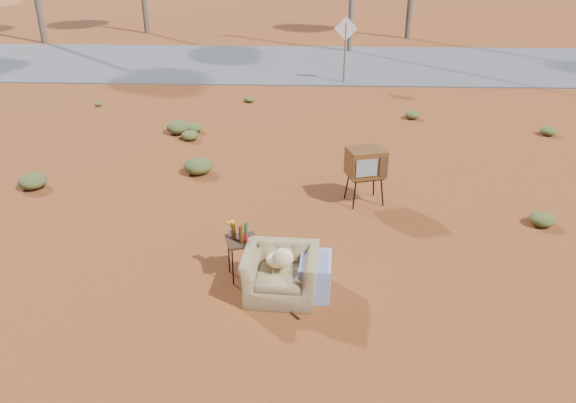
{
  "coord_description": "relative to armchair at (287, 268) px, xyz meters",
  "views": [
    {
      "loc": [
        0.38,
        -7.14,
        4.71
      ],
      "look_at": [
        0.05,
        0.93,
        0.8
      ],
      "focal_mm": 35.0,
      "sensor_mm": 36.0,
      "label": 1
    }
  ],
  "objects": [
    {
      "name": "tv_unit",
      "position": [
        1.34,
        3.06,
        0.38
      ],
      "size": [
        0.79,
        0.7,
        1.08
      ],
      "rotation": [
        0.0,
        0.0,
        0.28
      ],
      "color": "black",
      "rests_on": "ground"
    },
    {
      "name": "road_sign",
      "position": [
        1.4,
        12.44,
        1.07
      ],
      "size": [
        0.78,
        0.06,
        2.19
      ],
      "color": "brown",
      "rests_on": "ground"
    },
    {
      "name": "armchair",
      "position": [
        0.0,
        0.0,
        0.0
      ],
      "size": [
        1.27,
        0.79,
        0.92
      ],
      "rotation": [
        0.0,
        0.0,
        -0.06
      ],
      "color": "olive",
      "rests_on": "ground"
    },
    {
      "name": "scrub_patch",
      "position": [
        -0.92,
        4.85,
        -0.29
      ],
      "size": [
        17.49,
        8.07,
        0.33
      ],
      "color": "#515927",
      "rests_on": "ground"
    },
    {
      "name": "highway",
      "position": [
        -0.1,
        15.44,
        -0.41
      ],
      "size": [
        140.0,
        7.0,
        0.04
      ],
      "primitive_type": "cube",
      "color": "#565659",
      "rests_on": "ground"
    },
    {
      "name": "side_table",
      "position": [
        -0.72,
        0.42,
        0.23
      ],
      "size": [
        0.55,
        0.55,
        0.9
      ],
      "rotation": [
        0.0,
        0.0,
        0.3
      ],
      "color": "#362113",
      "rests_on": "ground"
    },
    {
      "name": "ground",
      "position": [
        -0.1,
        0.44,
        -0.43
      ],
      "size": [
        140.0,
        140.0,
        0.0
      ],
      "primitive_type": "plane",
      "color": "brown",
      "rests_on": "ground"
    },
    {
      "name": "rusty_bar",
      "position": [
        -0.22,
        -0.1,
        -0.41
      ],
      "size": [
        0.85,
        1.06,
        0.04
      ],
      "primitive_type": "cylinder",
      "rotation": [
        0.0,
        1.57,
        -0.9
      ],
      "color": "#4E2A15",
      "rests_on": "ground"
    }
  ]
}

